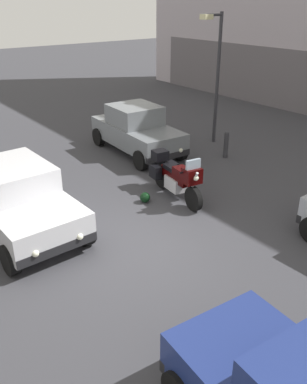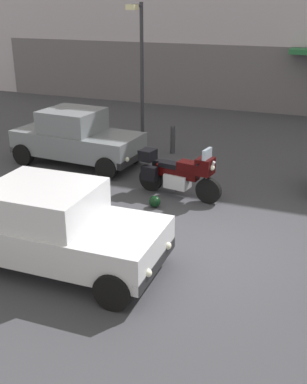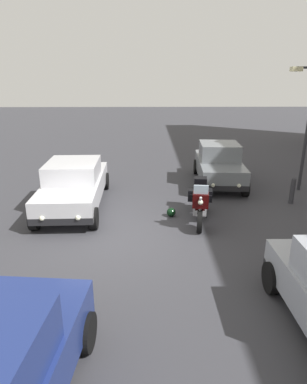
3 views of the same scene
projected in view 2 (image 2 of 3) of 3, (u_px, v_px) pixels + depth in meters
ground_plane at (193, 250)px, 9.37m from camera, size 80.00×80.00×0.00m
motorcycle at (177, 173)px, 11.72m from camera, size 2.26×0.91×1.36m
helmet at (155, 202)px, 11.27m from camera, size 0.28×0.28×0.28m
car_sedan_far at (43, 225)px, 8.62m from camera, size 4.61×2.01×1.56m
car_wagon_end at (77, 138)px, 14.03m from camera, size 3.95×2.00×1.64m
streetlamp_curbside at (140, 60)px, 15.42m from camera, size 0.28×0.94×4.55m
bollard_curbside at (173, 138)px, 15.15m from camera, size 0.16×0.16×0.93m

